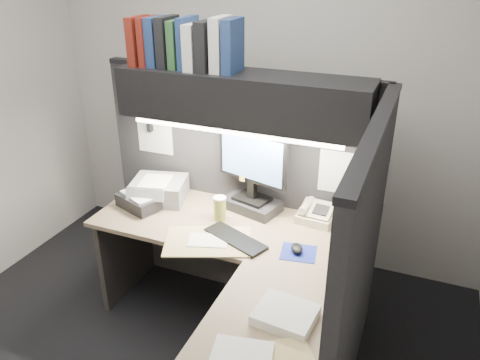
% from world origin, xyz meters
% --- Properties ---
extents(wall_back, '(3.50, 0.04, 2.70)m').
position_xyz_m(wall_back, '(0.00, 1.50, 1.35)').
color(wall_back, beige).
rests_on(wall_back, floor).
extents(partition_back, '(1.90, 0.06, 1.60)m').
position_xyz_m(partition_back, '(0.03, 0.93, 0.80)').
color(partition_back, black).
rests_on(partition_back, floor).
extents(partition_right, '(0.06, 1.50, 1.60)m').
position_xyz_m(partition_right, '(0.98, 0.18, 0.80)').
color(partition_right, black).
rests_on(partition_right, floor).
extents(desk, '(1.70, 1.53, 0.73)m').
position_xyz_m(desk, '(0.43, -0.00, 0.44)').
color(desk, '#886D56').
rests_on(desk, floor).
extents(overhead_shelf, '(1.55, 0.34, 0.30)m').
position_xyz_m(overhead_shelf, '(0.12, 0.75, 1.50)').
color(overhead_shelf, black).
rests_on(overhead_shelf, partition_back).
extents(task_light_tube, '(1.32, 0.04, 0.04)m').
position_xyz_m(task_light_tube, '(0.12, 0.61, 1.33)').
color(task_light_tube, white).
rests_on(task_light_tube, overhead_shelf).
extents(monitor, '(0.50, 0.31, 0.55)m').
position_xyz_m(monitor, '(0.18, 0.79, 0.95)').
color(monitor, black).
rests_on(monitor, desk).
extents(keyboard, '(0.44, 0.29, 0.02)m').
position_xyz_m(keyboard, '(0.23, 0.40, 0.74)').
color(keyboard, black).
rests_on(keyboard, desk).
extents(mousepad, '(0.23, 0.21, 0.00)m').
position_xyz_m(mousepad, '(0.62, 0.41, 0.73)').
color(mousepad, navy).
rests_on(mousepad, desk).
extents(mouse, '(0.10, 0.12, 0.04)m').
position_xyz_m(mouse, '(0.60, 0.42, 0.75)').
color(mouse, black).
rests_on(mouse, mousepad).
extents(telephone, '(0.24, 0.25, 0.09)m').
position_xyz_m(telephone, '(0.62, 0.82, 0.78)').
color(telephone, '#C4BB97').
rests_on(telephone, desk).
extents(coffee_cup, '(0.10, 0.10, 0.15)m').
position_xyz_m(coffee_cup, '(0.04, 0.59, 0.80)').
color(coffee_cup, '#BFC44E').
rests_on(coffee_cup, desk).
extents(printer, '(0.42, 0.39, 0.14)m').
position_xyz_m(printer, '(-0.47, 0.69, 0.80)').
color(printer, gray).
rests_on(printer, desk).
extents(notebook_stack, '(0.36, 0.33, 0.09)m').
position_xyz_m(notebook_stack, '(-0.52, 0.56, 0.77)').
color(notebook_stack, black).
rests_on(notebook_stack, desk).
extents(open_folder, '(0.60, 0.50, 0.01)m').
position_xyz_m(open_folder, '(0.09, 0.32, 0.73)').
color(open_folder, tan).
rests_on(open_folder, desk).
extents(paper_stack_a, '(0.29, 0.25, 0.05)m').
position_xyz_m(paper_stack_a, '(0.71, -0.14, 0.76)').
color(paper_stack_a, white).
rests_on(paper_stack_a, desk).
extents(binder_row, '(0.68, 0.25, 0.31)m').
position_xyz_m(binder_row, '(-0.23, 0.74, 1.80)').
color(binder_row, maroon).
rests_on(binder_row, overhead_shelf).
extents(pinned_papers, '(1.76, 1.31, 0.51)m').
position_xyz_m(pinned_papers, '(0.42, 0.56, 1.05)').
color(pinned_papers, white).
rests_on(pinned_papers, partition_back).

